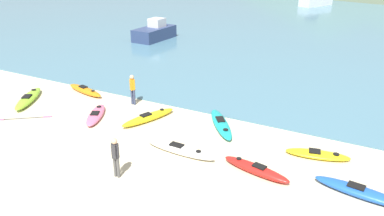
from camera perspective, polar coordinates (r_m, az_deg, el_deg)
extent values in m
cube|color=teal|center=(52.74, 18.51, 13.12)|extent=(160.00, 70.00, 0.06)
ellipsoid|color=yellow|center=(19.09, -6.65, -1.42)|extent=(1.61, 3.18, 0.35)
cube|color=black|center=(18.92, -7.06, -1.00)|extent=(0.50, 0.65, 0.05)
cylinder|color=black|center=(19.49, -4.62, -0.21)|extent=(0.21, 0.21, 0.02)
ellipsoid|color=orange|center=(23.53, -16.00, 2.61)|extent=(3.17, 1.31, 0.35)
cube|color=black|center=(23.59, -16.26, 3.15)|extent=(0.62, 0.45, 0.05)
cylinder|color=black|center=(22.78, -14.86, 2.57)|extent=(0.21, 0.21, 0.02)
ellipsoid|color=#E5668C|center=(19.96, -14.45, -1.01)|extent=(1.91, 2.75, 0.27)
cube|color=black|center=(19.78, -14.59, -0.74)|extent=(0.57, 0.62, 0.05)
cylinder|color=black|center=(20.58, -14.01, 0.22)|extent=(0.25, 0.25, 0.02)
ellipsoid|color=white|center=(16.00, -1.85, -6.36)|extent=(3.29, 0.70, 0.34)
cube|color=black|center=(15.98, -2.36, -5.62)|extent=(0.60, 0.35, 0.05)
cylinder|color=black|center=(15.52, 0.99, -6.60)|extent=(0.21, 0.21, 0.02)
ellipsoid|color=#8CCC2D|center=(23.31, -23.66, 1.34)|extent=(2.39, 3.35, 0.36)
cube|color=black|center=(23.09, -23.88, 1.65)|extent=(0.67, 0.74, 0.05)
cylinder|color=black|center=(24.07, -22.99, 2.60)|extent=(0.26, 0.26, 0.02)
ellipsoid|color=teal|center=(18.39, 4.44, -2.41)|extent=(2.63, 3.24, 0.29)
cube|color=black|center=(18.47, 4.34, -1.70)|extent=(0.68, 0.73, 0.05)
cylinder|color=black|center=(17.47, 5.14, -3.28)|extent=(0.24, 0.24, 0.02)
ellipsoid|color=blue|center=(14.70, 24.27, -11.57)|extent=(3.28, 1.10, 0.33)
cube|color=black|center=(14.62, 23.77, -10.79)|extent=(0.62, 0.44, 0.05)
ellipsoid|color=red|center=(14.89, 9.70, -9.16)|extent=(2.92, 1.15, 0.34)
cube|color=black|center=(14.73, 10.23, -8.70)|extent=(0.57, 0.42, 0.05)
cylinder|color=black|center=(15.13, 7.17, -7.63)|extent=(0.20, 0.20, 0.02)
ellipsoid|color=yellow|center=(16.58, 18.59, -6.73)|extent=(2.70, 1.26, 0.25)
cube|color=black|center=(16.50, 18.21, -6.24)|extent=(0.54, 0.49, 0.05)
cylinder|color=black|center=(16.59, 21.13, -6.57)|extent=(0.26, 0.26, 0.02)
cylinder|color=#4C4C4C|center=(14.66, -11.64, -8.76)|extent=(0.12, 0.12, 0.82)
cylinder|color=#4C4C4C|center=(14.57, -11.19, -8.91)|extent=(0.12, 0.12, 0.82)
cube|color=#2D2D33|center=(14.26, -11.63, -6.43)|extent=(0.19, 0.23, 0.58)
cylinder|color=#2D2D33|center=(14.33, -12.02, -6.26)|extent=(0.09, 0.09, 0.55)
cylinder|color=#2D2D33|center=(14.18, -11.25, -6.50)|extent=(0.09, 0.09, 0.55)
sphere|color=tan|center=(14.07, -11.76, -4.98)|extent=(0.22, 0.22, 0.22)
cylinder|color=#384260|center=(21.14, -9.13, 1.68)|extent=(0.13, 0.13, 0.87)
cylinder|color=#384260|center=(21.05, -8.79, 1.61)|extent=(0.13, 0.13, 0.87)
cube|color=orange|center=(20.84, -9.08, 3.55)|extent=(0.29, 0.30, 0.62)
cylinder|color=orange|center=(20.91, -9.37, 3.64)|extent=(0.09, 0.09, 0.59)
cylinder|color=orange|center=(20.76, -8.80, 3.54)|extent=(0.09, 0.09, 0.59)
sphere|color=tan|center=(20.70, -9.16, 4.68)|extent=(0.24, 0.24, 0.24)
cube|color=white|center=(62.63, 18.34, 15.12)|extent=(4.30, 5.95, 1.21)
cube|color=navy|center=(36.63, -5.75, 11.23)|extent=(2.36, 4.58, 1.14)
cube|color=silver|center=(36.80, -5.38, 12.84)|extent=(1.34, 1.41, 0.80)
cylinder|color=black|center=(21.10, -24.26, -1.44)|extent=(1.53, 1.18, 0.03)
cube|color=#E5668C|center=(21.44, -27.26, -1.61)|extent=(0.46, 0.41, 0.03)
cube|color=#E5668C|center=(20.81, -21.16, -1.25)|extent=(0.46, 0.41, 0.03)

